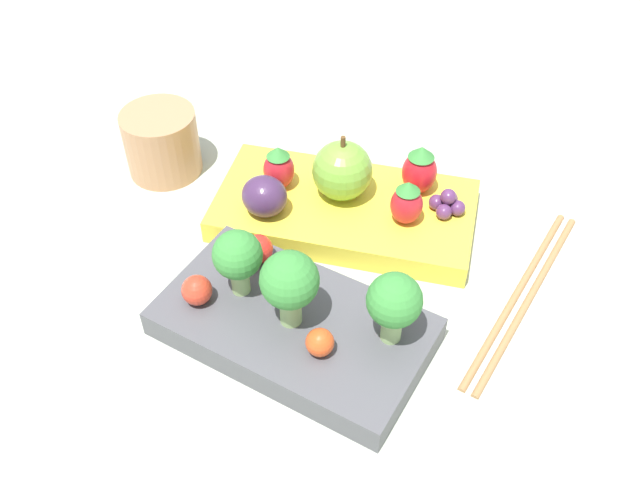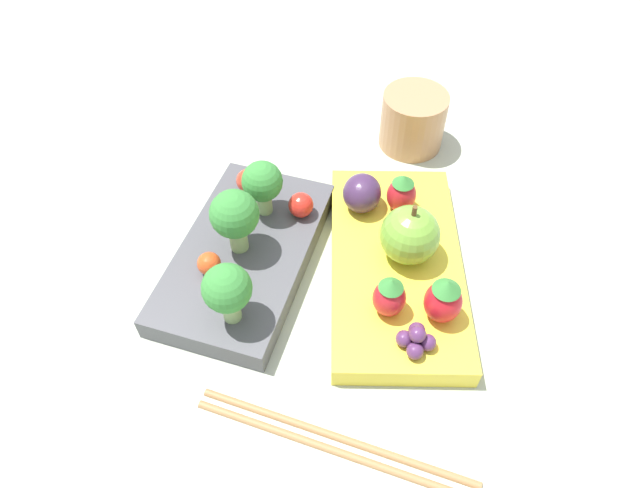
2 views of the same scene
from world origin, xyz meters
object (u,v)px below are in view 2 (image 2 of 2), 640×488
at_px(strawberry_1, 402,193).
at_px(grape_cluster, 416,339).
at_px(broccoli_floret_1, 227,290).
at_px(strawberry_2, 444,300).
at_px(cherry_tomato_1, 301,205).
at_px(apple, 410,235).
at_px(plum, 362,193).
at_px(cherry_tomato_0, 209,264).
at_px(broccoli_floret_0, 262,183).
at_px(chopsticks_pair, 334,442).
at_px(bento_box_fruit, 395,266).
at_px(drinking_cup, 413,120).
at_px(cherry_tomato_2, 248,181).
at_px(bento_box_savoury, 246,254).
at_px(strawberry_0, 390,296).
at_px(broccoli_floret_2, 236,213).

xyz_separation_m(strawberry_1, grape_cluster, (-0.14, -0.03, -0.01)).
bearing_deg(broccoli_floret_1, strawberry_2, -78.55).
distance_m(cherry_tomato_1, strawberry_2, 0.16).
relative_size(apple, plum, 1.56).
distance_m(strawberry_2, plum, 0.13).
bearing_deg(cherry_tomato_0, broccoli_floret_0, -20.47).
bearing_deg(plum, chopsticks_pair, -176.84).
bearing_deg(apple, bento_box_fruit, 128.81).
relative_size(strawberry_1, drinking_cup, 0.61).
bearing_deg(cherry_tomato_2, plum, -90.35).
bearing_deg(cherry_tomato_0, bento_box_savoury, -32.75).
distance_m(broccoli_floret_1, apple, 0.16).
relative_size(strawberry_0, strawberry_1, 0.99).
distance_m(broccoli_floret_1, grape_cluster, 0.15).
relative_size(broccoli_floret_0, broccoli_floret_1, 0.95).
distance_m(strawberry_0, chopsticks_pair, 0.12).
height_order(bento_box_savoury, chopsticks_pair, bento_box_savoury).
relative_size(strawberry_0, plum, 1.06).
relative_size(strawberry_2, drinking_cup, 0.68).
xyz_separation_m(strawberry_2, plum, (0.11, 0.08, -0.00)).
height_order(cherry_tomato_2, strawberry_1, strawberry_1).
bearing_deg(cherry_tomato_0, chopsticks_pair, -132.91).
height_order(broccoli_floret_0, cherry_tomato_2, broccoli_floret_0).
bearing_deg(grape_cluster, broccoli_floret_1, 90.77).
xyz_separation_m(apple, chopsticks_pair, (-0.17, 0.03, -0.04)).
relative_size(broccoli_floret_2, chopsticks_pair, 0.30).
relative_size(broccoli_floret_0, apple, 0.93).
height_order(bento_box_fruit, grape_cluster, grape_cluster).
height_order(cherry_tomato_1, strawberry_1, strawberry_1).
relative_size(apple, drinking_cup, 0.88).
xyz_separation_m(strawberry_1, plum, (-0.00, 0.04, -0.00)).
height_order(cherry_tomato_2, strawberry_2, strawberry_2).
relative_size(bento_box_savoury, broccoli_floret_2, 3.26).
relative_size(grape_cluster, chopsticks_pair, 0.15).
relative_size(broccoli_floret_2, strawberry_0, 1.56).
height_order(broccoli_floret_0, cherry_tomato_1, broccoli_floret_0).
bearing_deg(strawberry_2, grape_cluster, 151.22).
relative_size(bento_box_savoury, strawberry_1, 5.00).
bearing_deg(drinking_cup, cherry_tomato_0, 145.80).
bearing_deg(broccoli_floret_1, chopsticks_pair, -129.02).
bearing_deg(broccoli_floret_0, strawberry_2, -117.07).
xyz_separation_m(broccoli_floret_1, apple, (0.09, -0.13, -0.01)).
distance_m(strawberry_0, plum, 0.12).
distance_m(broccoli_floret_1, strawberry_2, 0.16).
height_order(broccoli_floret_1, strawberry_0, broccoli_floret_1).
relative_size(strawberry_0, drinking_cup, 0.60).
relative_size(cherry_tomato_1, apple, 0.39).
bearing_deg(chopsticks_pair, strawberry_0, -13.06).
relative_size(broccoli_floret_0, plum, 1.45).
relative_size(bento_box_savoury, apple, 3.45).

